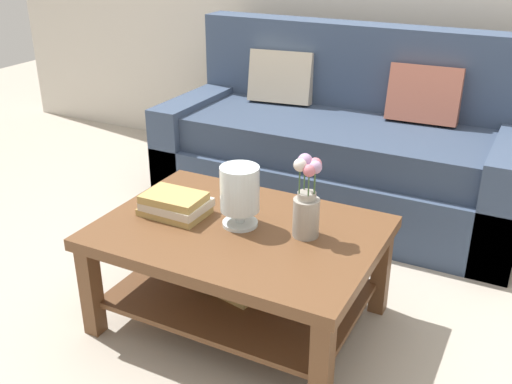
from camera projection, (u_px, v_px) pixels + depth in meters
name	position (u px, v px, depth m)	size (l,w,h in m)	color
ground_plane	(285.00, 285.00, 2.89)	(10.00, 10.00, 0.00)	#ADA393
couch	(342.00, 149.00, 3.57)	(2.10, 0.90, 1.06)	#384760
coffee_table	(239.00, 255.00, 2.50)	(1.14, 0.82, 0.46)	brown
book_stack_main	(175.00, 204.00, 2.53)	(0.28, 0.21, 0.10)	tan
glass_hurricane_vase	(240.00, 192.00, 2.40)	(0.16, 0.16, 0.26)	silver
flower_pitcher	(307.00, 202.00, 2.32)	(0.11, 0.11, 0.34)	#9E998E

